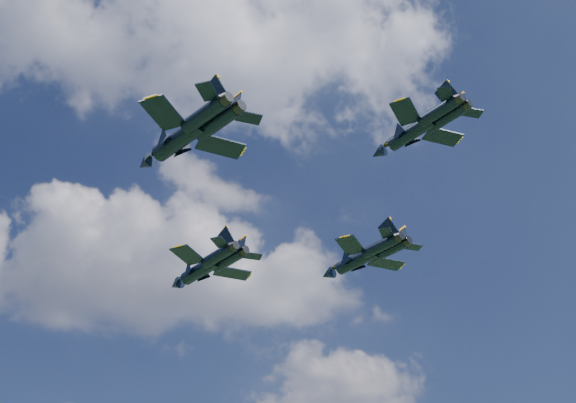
# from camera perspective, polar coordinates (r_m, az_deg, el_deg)

# --- Properties ---
(jet_lead) EXTENTS (13.69, 15.63, 4.01)m
(jet_lead) POSITION_cam_1_polar(r_m,az_deg,el_deg) (101.58, -7.06, -5.45)
(jet_lead) COLOR black
(jet_left) EXTENTS (14.93, 15.99, 4.21)m
(jet_left) POSITION_cam_1_polar(r_m,az_deg,el_deg) (81.14, -8.80, 4.75)
(jet_left) COLOR black
(jet_right) EXTENTS (13.02, 14.67, 3.79)m
(jet_right) POSITION_cam_1_polar(r_m,az_deg,el_deg) (98.60, 5.30, -4.69)
(jet_right) COLOR black
(jet_slot) EXTENTS (11.06, 12.83, 3.28)m
(jet_slot) POSITION_cam_1_polar(r_m,az_deg,el_deg) (79.83, 9.51, 5.29)
(jet_slot) COLOR black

